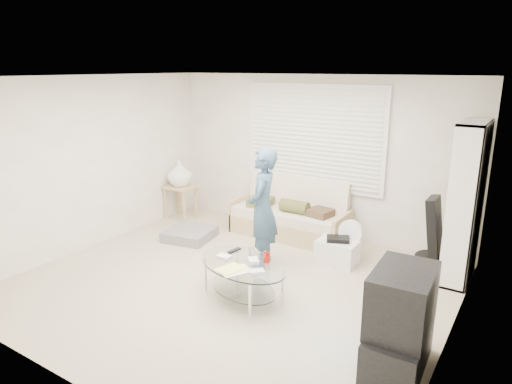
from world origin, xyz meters
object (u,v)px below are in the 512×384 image
Objects in this scene: coffee_table at (243,270)px; bookshelf at (465,203)px; tv_unit at (400,322)px; futon_sofa at (290,217)px.

bookshelf is at bearing 44.05° from coffee_table.
tv_unit is 1.89m from coffee_table.
bookshelf reaches higher than futon_sofa.
bookshelf is at bearing -4.19° from futon_sofa.
bookshelf is 2.10× the size of tv_unit.
futon_sofa is 3.40m from tv_unit.
coffee_table is (0.54, -2.11, 0.06)m from futon_sofa.
futon_sofa reaches higher than coffee_table.
futon_sofa is 1.35× the size of coffee_table.
tv_unit is at bearing -45.19° from futon_sofa.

